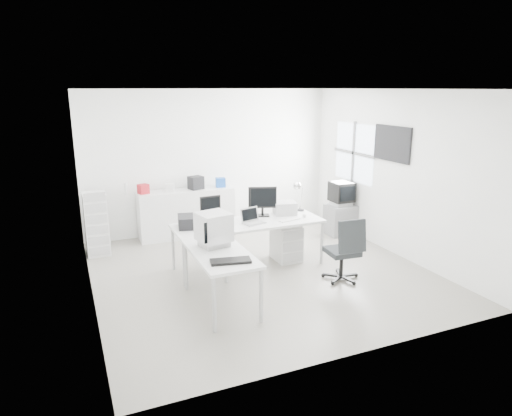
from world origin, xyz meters
name	(u,v)px	position (x,y,z in m)	size (l,w,h in m)	color
floor	(261,272)	(0.00, 0.00, 0.00)	(5.00, 5.00, 0.01)	#B0AC9E
ceiling	(262,89)	(0.00, 0.00, 2.80)	(5.00, 5.00, 0.01)	white
back_wall	(211,161)	(0.00, 2.50, 1.40)	(5.00, 0.02, 2.80)	white
left_wall	(84,201)	(-2.50, 0.00, 1.40)	(0.02, 5.00, 2.80)	white
right_wall	(395,173)	(2.50, 0.00, 1.40)	(0.02, 5.00, 2.80)	white
window	(354,153)	(2.48, 1.20, 1.60)	(0.02, 1.20, 1.10)	white
wall_picture	(392,144)	(2.47, 0.10, 1.90)	(0.04, 0.90, 0.60)	black
main_desk	(249,245)	(-0.08, 0.30, 0.38)	(2.40, 0.80, 0.75)	silver
side_desk	(221,278)	(-0.93, -0.80, 0.38)	(0.70, 1.40, 0.75)	silver
drawer_pedestal	(286,242)	(0.62, 0.35, 0.30)	(0.40, 0.50, 0.60)	silver
inkjet_printer	(195,221)	(-0.93, 0.40, 0.84)	(0.50, 0.39, 0.18)	black
lcd_monitor_small	(210,209)	(-0.63, 0.55, 0.96)	(0.33, 0.19, 0.42)	black
lcd_monitor_large	(262,202)	(0.27, 0.55, 0.99)	(0.47, 0.19, 0.49)	black
laptop	(254,217)	(-0.03, 0.20, 0.86)	(0.33, 0.34, 0.22)	#B7B7BA
white_keyboard	(289,220)	(0.57, 0.15, 0.76)	(0.38, 0.12, 0.02)	silver
white_mouse	(304,215)	(0.87, 0.20, 0.78)	(0.06, 0.06, 0.06)	silver
laser_printer	(285,208)	(0.67, 0.52, 0.85)	(0.36, 0.31, 0.21)	#A5A5A5
desk_lamp	(301,198)	(1.02, 0.60, 0.98)	(0.15, 0.15, 0.46)	silver
crt_monitor	(214,229)	(-0.93, -0.55, 0.99)	(0.42, 0.42, 0.49)	#B7B7BA
black_keyboard	(231,261)	(-0.93, -1.20, 0.77)	(0.50, 0.20, 0.03)	black
office_chair	(342,248)	(1.00, -0.73, 0.50)	(0.57, 0.57, 1.00)	#282C2E
tv_cabinet	(340,220)	(2.22, 1.16, 0.30)	(0.54, 0.44, 0.59)	slate
crt_tv	(342,194)	(2.22, 1.16, 0.82)	(0.50, 0.48, 0.45)	black
sideboard	(187,213)	(-0.59, 2.24, 0.46)	(1.84, 0.46, 0.92)	silver
clutter_box_a	(143,189)	(-1.39, 2.24, 1.01)	(0.18, 0.16, 0.18)	maroon
clutter_box_b	(170,187)	(-0.89, 2.24, 1.00)	(0.15, 0.13, 0.15)	silver
clutter_box_c	(196,183)	(-0.39, 2.24, 1.05)	(0.25, 0.23, 0.25)	black
clutter_box_d	(221,182)	(0.11, 2.24, 1.01)	(0.18, 0.16, 0.18)	#184CAB
clutter_bottle	(126,189)	(-1.69, 2.28, 1.03)	(0.07, 0.07, 0.22)	silver
filing_cabinet	(96,224)	(-2.28, 1.88, 0.54)	(0.38, 0.45, 1.08)	silver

